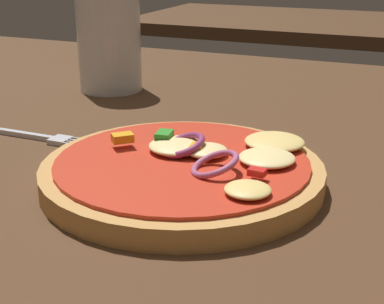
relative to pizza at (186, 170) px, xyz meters
name	(u,v)px	position (x,y,z in m)	size (l,w,h in m)	color
dining_table	(156,191)	(-0.03, 0.00, -0.03)	(1.43, 1.06, 0.03)	#4C301C
pizza	(186,170)	(0.00, 0.00, 0.00)	(0.22, 0.22, 0.04)	tan
fork	(29,136)	(-0.19, 0.04, -0.01)	(0.18, 0.02, 0.01)	silver
beer_glass	(109,47)	(-0.21, 0.24, 0.04)	(0.08, 0.08, 0.13)	silver
background_table	(298,24)	(-0.16, 1.05, -0.03)	(0.78, 0.45, 0.03)	#4C301C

